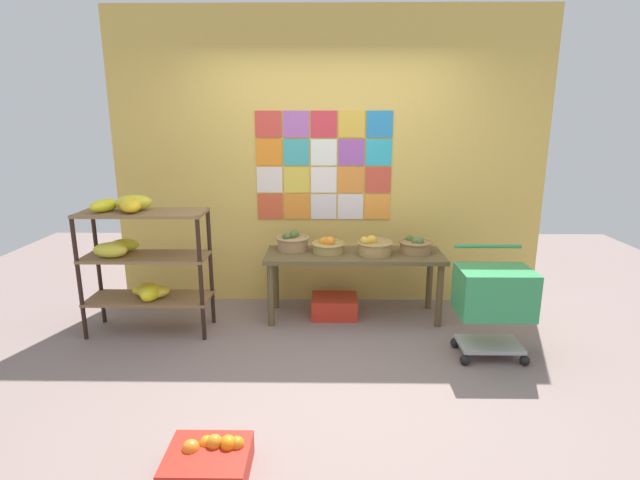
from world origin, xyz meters
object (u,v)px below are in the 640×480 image
(fruit_basket_back_left, at_px, (293,242))
(shopping_cart, at_px, (494,296))
(display_table, at_px, (354,261))
(fruit_basket_right, at_px, (415,245))
(orange_crate_foreground, at_px, (209,461))
(banana_shelf_unit, at_px, (138,252))
(produce_crate_under_table, at_px, (334,306))
(fruit_basket_back_right, at_px, (328,245))
(fruit_basket_centre, at_px, (374,246))

(fruit_basket_back_left, distance_m, shopping_cart, 1.87)
(display_table, bearing_deg, fruit_basket_right, 3.32)
(fruit_basket_back_left, bearing_deg, orange_crate_foreground, -97.50)
(banana_shelf_unit, bearing_deg, shopping_cart, -8.59)
(banana_shelf_unit, distance_m, orange_crate_foreground, 2.16)
(fruit_basket_back_left, height_order, produce_crate_under_table, fruit_basket_back_left)
(fruit_basket_back_right, bearing_deg, fruit_basket_right, 0.29)
(orange_crate_foreground, xyz_separation_m, shopping_cart, (1.92, 1.36, 0.43))
(produce_crate_under_table, bearing_deg, banana_shelf_unit, -167.96)
(fruit_basket_back_left, height_order, orange_crate_foreground, fruit_basket_back_left)
(produce_crate_under_table, bearing_deg, fruit_basket_centre, -8.97)
(produce_crate_under_table, bearing_deg, fruit_basket_back_right, 170.80)
(produce_crate_under_table, xyz_separation_m, shopping_cart, (1.22, -0.80, 0.41))
(display_table, distance_m, fruit_basket_back_left, 0.61)
(orange_crate_foreground, bearing_deg, fruit_basket_back_right, 73.70)
(banana_shelf_unit, xyz_separation_m, fruit_basket_right, (2.45, 0.38, -0.03))
(display_table, relative_size, orange_crate_foreground, 3.75)
(shopping_cart, bearing_deg, display_table, 148.69)
(fruit_basket_back_left, xyz_separation_m, produce_crate_under_table, (0.40, -0.10, -0.61))
(fruit_basket_right, bearing_deg, display_table, -176.68)
(produce_crate_under_table, bearing_deg, fruit_basket_back_left, 165.88)
(fruit_basket_right, distance_m, fruit_basket_back_left, 1.15)
(banana_shelf_unit, xyz_separation_m, fruit_basket_back_right, (1.64, 0.37, -0.03))
(shopping_cart, bearing_deg, fruit_basket_back_right, 153.35)
(banana_shelf_unit, distance_m, display_table, 1.92)
(fruit_basket_back_left, relative_size, produce_crate_under_table, 0.72)
(fruit_basket_back_right, xyz_separation_m, fruit_basket_centre, (0.42, -0.07, 0.01))
(banana_shelf_unit, distance_m, fruit_basket_back_right, 1.68)
(fruit_basket_back_left, xyz_separation_m, fruit_basket_centre, (0.76, -0.16, -0.00))
(banana_shelf_unit, relative_size, fruit_basket_back_left, 3.90)
(produce_crate_under_table, bearing_deg, display_table, -5.96)
(display_table, bearing_deg, fruit_basket_back_left, 168.38)
(display_table, xyz_separation_m, fruit_basket_back_left, (-0.58, 0.12, 0.16))
(fruit_basket_back_right, bearing_deg, shopping_cart, -32.40)
(fruit_basket_back_left, bearing_deg, produce_crate_under_table, -14.12)
(fruit_basket_right, bearing_deg, shopping_cart, -60.14)
(fruit_basket_back_right, xyz_separation_m, fruit_basket_right, (0.81, 0.00, 0.00))
(fruit_basket_back_right, height_order, fruit_basket_back_left, fruit_basket_back_left)
(banana_shelf_unit, relative_size, orange_crate_foreground, 2.79)
(display_table, relative_size, produce_crate_under_table, 3.81)
(fruit_basket_centre, height_order, orange_crate_foreground, fruit_basket_centre)
(fruit_basket_back_right, relative_size, shopping_cart, 0.36)
(display_table, height_order, orange_crate_foreground, display_table)
(banana_shelf_unit, relative_size, fruit_basket_right, 3.88)
(banana_shelf_unit, height_order, produce_crate_under_table, banana_shelf_unit)
(fruit_basket_right, relative_size, fruit_basket_centre, 0.95)
(orange_crate_foreground, distance_m, shopping_cart, 2.39)
(fruit_basket_right, relative_size, fruit_basket_back_left, 1.00)
(banana_shelf_unit, distance_m, produce_crate_under_table, 1.85)
(display_table, height_order, fruit_basket_back_left, fruit_basket_back_left)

